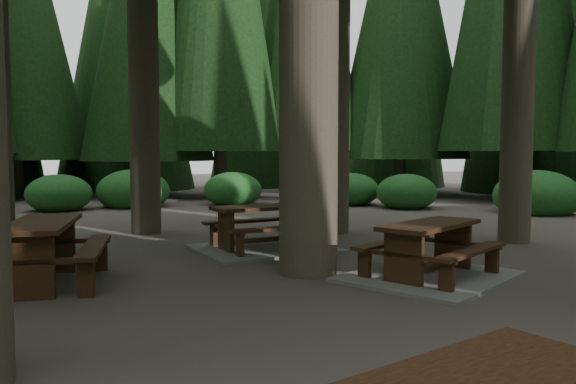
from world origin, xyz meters
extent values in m
plane|color=#4D443E|center=(0.00, 0.00, 0.00)|extent=(80.00, 80.00, 0.00)
cube|color=gray|center=(2.35, -0.51, 0.03)|extent=(2.95, 2.85, 0.05)
cube|color=#34180F|center=(2.35, -0.51, 0.75)|extent=(1.87, 1.59, 0.06)
cube|color=#34180F|center=(2.02, -0.01, 0.45)|extent=(1.61, 1.22, 0.05)
cube|color=#34180F|center=(2.69, -1.00, 0.45)|extent=(1.61, 1.22, 0.05)
cube|color=#34180F|center=(1.77, -0.91, 0.36)|extent=(0.38, 0.49, 0.72)
cube|color=#34180F|center=(1.77, -0.91, 0.42)|extent=(0.89, 1.23, 0.06)
cube|color=#34180F|center=(2.94, -0.10, 0.36)|extent=(0.38, 0.49, 0.72)
cube|color=#34180F|center=(2.94, -0.10, 0.42)|extent=(0.89, 1.23, 0.06)
cube|color=#34180F|center=(2.35, -0.51, 0.18)|extent=(1.27, 0.91, 0.08)
cube|color=#34180F|center=(-2.80, 0.33, 0.81)|extent=(0.81, 1.97, 0.07)
cube|color=#34180F|center=(-2.15, 0.32, 0.49)|extent=(0.32, 1.96, 0.05)
cube|color=#34180F|center=(-2.82, -0.45, 0.39)|extent=(0.60, 0.10, 0.78)
cube|color=#34180F|center=(-2.82, -0.45, 0.46)|extent=(1.58, 0.13, 0.07)
cube|color=#34180F|center=(-2.78, 1.11, 0.39)|extent=(0.60, 0.10, 0.78)
cube|color=#34180F|center=(-2.78, 1.11, 0.46)|extent=(1.58, 0.13, 0.07)
cube|color=#34180F|center=(-2.80, 0.33, 0.20)|extent=(0.13, 1.63, 0.09)
cube|color=gray|center=(0.58, 2.28, 0.03)|extent=(2.76, 2.46, 0.05)
cube|color=#34180F|center=(0.58, 2.28, 0.77)|extent=(1.96, 1.14, 0.06)
cube|color=#34180F|center=(0.43, 2.87, 0.46)|extent=(1.85, 0.70, 0.05)
cube|color=#34180F|center=(0.73, 1.68, 0.46)|extent=(1.85, 0.70, 0.05)
cube|color=#34180F|center=(-0.14, 2.10, 0.37)|extent=(0.22, 0.57, 0.74)
cube|color=#34180F|center=(-0.14, 2.10, 0.43)|extent=(0.44, 1.46, 0.06)
cube|color=#34180F|center=(1.29, 2.46, 0.37)|extent=(0.22, 0.57, 0.74)
cube|color=#34180F|center=(1.29, 2.46, 0.43)|extent=(0.44, 1.46, 0.06)
cube|color=#34180F|center=(0.58, 2.28, 0.18)|extent=(1.51, 0.45, 0.08)
ellipsoid|color=#205E22|center=(9.44, 6.45, 0.40)|extent=(2.42, 2.42, 1.49)
ellipsoid|color=#205E22|center=(6.43, 8.69, 0.40)|extent=(1.90, 1.90, 1.17)
ellipsoid|color=#205E22|center=(5.14, 10.17, 0.40)|extent=(1.84, 1.84, 1.13)
ellipsoid|color=#205E22|center=(1.30, 11.25, 0.40)|extent=(1.95, 1.95, 1.20)
ellipsoid|color=#205E22|center=(-1.94, 11.21, 0.40)|extent=(2.31, 2.31, 1.42)
ellipsoid|color=#205E22|center=(-4.09, 10.56, 0.40)|extent=(1.93, 1.93, 1.19)
cone|color=black|center=(11.00, 19.74, 9.51)|extent=(5.26, 5.26, 19.02)
cone|color=black|center=(4.25, 21.60, 8.07)|extent=(5.34, 5.34, 16.14)
cone|color=black|center=(-2.52, 20.86, 8.43)|extent=(6.57, 6.57, 16.86)
camera|label=1|loc=(-1.40, -7.51, 1.74)|focal=35.00mm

